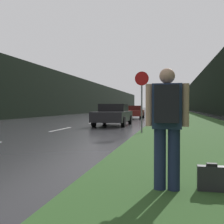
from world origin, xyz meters
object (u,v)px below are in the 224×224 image
object	(u,v)px
suitcase	(212,179)
car_passing_far	(134,112)
car_oncoming	(113,110)
stop_sign	(142,96)
hitchhiker_with_backpack	(167,121)
car_passing_near	(113,114)

from	to	relation	value
suitcase	car_passing_far	world-z (taller)	car_passing_far
car_oncoming	suitcase	bearing A→B (deg)	-76.22
car_passing_far	car_oncoming	size ratio (longest dim) A/B	0.99
suitcase	car_passing_far	distance (m)	24.57
suitcase	car_passing_far	size ratio (longest dim) A/B	0.10
stop_sign	car_passing_far	xyz separation A→B (m)	(-2.36, 15.43, -1.04)
suitcase	hitchhiker_with_backpack	bearing A→B (deg)	-169.96
hitchhiker_with_backpack	car_oncoming	world-z (taller)	hitchhiker_with_backpack
hitchhiker_with_backpack	suitcase	bearing A→B (deg)	10.04
suitcase	car_passing_near	distance (m)	14.43
stop_sign	hitchhiker_with_backpack	world-z (taller)	stop_sign
car_passing_near	car_passing_far	distance (m)	10.41
hitchhiker_with_backpack	stop_sign	bearing A→B (deg)	98.55
car_passing_far	car_oncoming	world-z (taller)	car_oncoming
hitchhiker_with_backpack	car_passing_near	distance (m)	14.35
stop_sign	hitchhiker_with_backpack	bearing A→B (deg)	-81.97
stop_sign	car_passing_near	world-z (taller)	stop_sign
suitcase	stop_sign	bearing A→B (deg)	102.67
car_oncoming	stop_sign	bearing A→B (deg)	-75.69
stop_sign	suitcase	distance (m)	9.09
hitchhiker_with_backpack	car_oncoming	bearing A→B (deg)	103.26
stop_sign	suitcase	size ratio (longest dim) A/B	6.82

